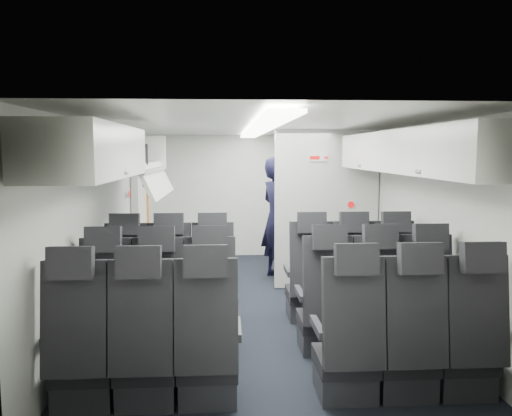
{
  "coord_description": "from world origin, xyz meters",
  "views": [
    {
      "loc": [
        -0.38,
        -5.85,
        1.86
      ],
      "look_at": [
        0.0,
        0.4,
        1.15
      ],
      "focal_mm": 35.0,
      "sensor_mm": 36.0,
      "label": 1
    }
  ],
  "objects": [
    {
      "name": "cabin_shell",
      "position": [
        0.0,
        0.0,
        1.12
      ],
      "size": [
        3.41,
        6.01,
        2.16
      ],
      "color": "black",
      "rests_on": "ground"
    },
    {
      "name": "seat_row_front",
      "position": [
        -0.0,
        -0.53,
        0.4
      ],
      "size": [
        3.33,
        0.56,
        1.24
      ],
      "color": "black",
      "rests_on": "cabin_shell"
    },
    {
      "name": "seat_row_mid",
      "position": [
        -0.0,
        -1.43,
        0.4
      ],
      "size": [
        3.33,
        0.56,
        1.24
      ],
      "color": "black",
      "rests_on": "cabin_shell"
    },
    {
      "name": "seat_row_rear",
      "position": [
        -0.0,
        -2.33,
        0.4
      ],
      "size": [
        3.33,
        0.56,
        1.24
      ],
      "color": "black",
      "rests_on": "cabin_shell"
    },
    {
      "name": "overhead_bin_left_rear",
      "position": [
        -1.4,
        -2.0,
        1.86
      ],
      "size": [
        0.53,
        1.8,
        0.4
      ],
      "color": "white",
      "rests_on": "cabin_shell"
    },
    {
      "name": "overhead_bin_left_front_open",
      "position": [
        -1.44,
        -0.25,
        1.74
      ],
      "size": [
        0.64,
        1.7,
        0.72
      ],
      "color": "#9E9E93",
      "rests_on": "cabin_shell"
    },
    {
      "name": "overhead_bin_right_rear",
      "position": [
        1.4,
        -2.0,
        1.86
      ],
      "size": [
        0.53,
        1.8,
        0.4
      ],
      "color": "white",
      "rests_on": "cabin_shell"
    },
    {
      "name": "overhead_bin_right_front",
      "position": [
        1.4,
        -0.25,
        1.86
      ],
      "size": [
        0.53,
        1.7,
        0.4
      ],
      "color": "white",
      "rests_on": "cabin_shell"
    },
    {
      "name": "bulkhead_partition",
      "position": [
        0.98,
        0.8,
        1.08
      ],
      "size": [
        1.4,
        0.15,
        2.13
      ],
      "color": "silver",
      "rests_on": "cabin_shell"
    },
    {
      "name": "galley_unit",
      "position": [
        0.95,
        2.72,
        0.95
      ],
      "size": [
        0.85,
        0.52,
        1.9
      ],
      "color": "#939399",
      "rests_on": "cabin_shell"
    },
    {
      "name": "boarding_door",
      "position": [
        -1.64,
        1.55,
        0.95
      ],
      "size": [
        0.12,
        1.27,
        1.86
      ],
      "color": "silver",
      "rests_on": "cabin_shell"
    },
    {
      "name": "flight_attendant",
      "position": [
        0.36,
        1.36,
        0.89
      ],
      "size": [
        0.65,
        0.77,
        1.79
      ],
      "primitive_type": "imported",
      "rotation": [
        0.0,
        0.0,
        1.97
      ],
      "color": "black",
      "rests_on": "ground"
    },
    {
      "name": "carry_on_bag",
      "position": [
        -1.44,
        -0.58,
        1.81
      ],
      "size": [
        0.48,
        0.39,
        0.26
      ],
      "primitive_type": "cube",
      "rotation": [
        0.0,
        0.0,
        -0.23
      ],
      "color": "black",
      "rests_on": "overhead_bin_left_front_open"
    },
    {
      "name": "papers",
      "position": [
        0.55,
        1.31,
        1.05
      ],
      "size": [
        0.19,
        0.06,
        0.13
      ],
      "primitive_type": "cube",
      "rotation": [
        0.0,
        0.0,
        0.23
      ],
      "color": "white",
      "rests_on": "flight_attendant"
    }
  ]
}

